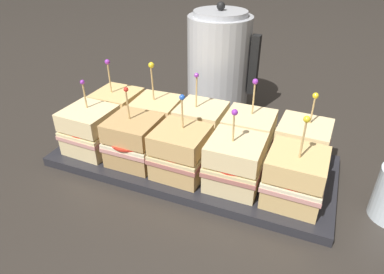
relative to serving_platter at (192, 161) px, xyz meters
name	(u,v)px	position (x,y,z in m)	size (l,w,h in m)	color
ground_plane	(192,164)	(0.00, 0.00, -0.01)	(6.00, 6.00, 0.00)	#2D2823
serving_platter	(192,161)	(0.00, 0.00, 0.00)	(0.56, 0.24, 0.02)	#232328
sandwich_front_far_left	(90,130)	(-0.20, -0.05, 0.05)	(0.10, 0.10, 0.15)	beige
sandwich_front_left	(134,140)	(-0.10, -0.05, 0.05)	(0.10, 0.10, 0.16)	tan
sandwich_front_center	(182,152)	(0.00, -0.05, 0.05)	(0.10, 0.10, 0.16)	tan
sandwich_front_right	(235,163)	(0.10, -0.05, 0.05)	(0.10, 0.10, 0.15)	beige
sandwich_front_far_right	(295,178)	(0.20, -0.05, 0.05)	(0.10, 0.10, 0.17)	tan
sandwich_back_far_left	(118,110)	(-0.20, 0.05, 0.05)	(0.10, 0.10, 0.16)	tan
sandwich_back_left	(157,118)	(-0.10, 0.05, 0.05)	(0.10, 0.10, 0.17)	#DBB77A
sandwich_back_center	(200,126)	(0.00, 0.05, 0.05)	(0.10, 0.10, 0.16)	beige
sandwich_back_right	(248,136)	(0.10, 0.05, 0.05)	(0.10, 0.10, 0.16)	beige
sandwich_back_far_right	(302,146)	(0.20, 0.05, 0.05)	(0.10, 0.10, 0.15)	beige
kettle_steel	(219,63)	(-0.04, 0.27, 0.12)	(0.18, 0.16, 0.27)	#B7BABF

